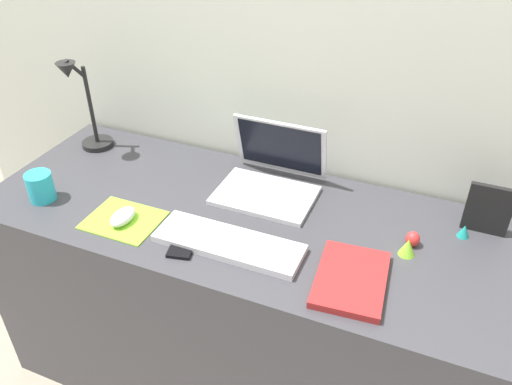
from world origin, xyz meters
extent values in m
plane|color=gray|center=(0.00, 0.00, 0.00)|extent=(6.00, 6.00, 0.00)
cube|color=beige|center=(0.00, 0.35, 0.83)|extent=(2.89, 0.05, 1.66)
cube|color=#38383D|center=(0.00, 0.00, 0.37)|extent=(1.69, 0.62, 0.74)
cube|color=silver|center=(-0.03, 0.11, 0.75)|extent=(0.30, 0.21, 0.01)
cube|color=silver|center=(-0.03, 0.24, 0.85)|extent=(0.30, 0.06, 0.20)
cube|color=black|center=(-0.03, 0.23, 0.85)|extent=(0.27, 0.05, 0.17)
cube|color=silver|center=(-0.03, -0.15, 0.75)|extent=(0.41, 0.13, 0.02)
cube|color=#8CDB33|center=(-0.36, -0.16, 0.74)|extent=(0.21, 0.17, 0.00)
ellipsoid|color=silver|center=(-0.35, -0.17, 0.76)|extent=(0.06, 0.10, 0.03)
cube|color=black|center=(-0.15, -0.18, 0.74)|extent=(0.09, 0.14, 0.01)
cylinder|color=black|center=(-0.71, 0.18, 0.75)|extent=(0.11, 0.11, 0.02)
cylinder|color=black|center=(-0.71, 0.18, 0.90)|extent=(0.01, 0.01, 0.28)
cylinder|color=black|center=(-0.71, 0.14, 1.04)|extent=(0.01, 0.08, 0.08)
cone|color=black|center=(-0.71, 0.10, 1.05)|extent=(0.06, 0.06, 0.05)
cube|color=maroon|center=(0.31, -0.15, 0.75)|extent=(0.19, 0.25, 0.02)
cube|color=black|center=(0.60, 0.19, 0.81)|extent=(0.12, 0.02, 0.15)
cylinder|color=#28B7CC|center=(-0.65, -0.16, 0.78)|extent=(0.08, 0.08, 0.09)
cone|color=teal|center=(0.55, 0.14, 0.76)|extent=(0.03, 0.03, 0.04)
cone|color=#8CDB33|center=(0.42, 0.01, 0.76)|extent=(0.04, 0.04, 0.05)
ellipsoid|color=red|center=(0.43, 0.05, 0.76)|extent=(0.04, 0.04, 0.04)
camera|label=1|loc=(0.45, -1.11, 1.65)|focal=36.10mm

